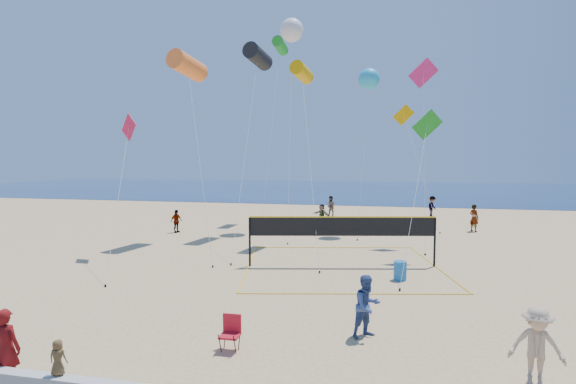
% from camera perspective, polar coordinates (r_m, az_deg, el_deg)
% --- Properties ---
extents(ground, '(120.00, 120.00, 0.00)m').
position_cam_1_polar(ground, '(12.56, -8.51, -19.66)').
color(ground, '#D6B279').
rests_on(ground, ground).
extents(ocean, '(140.00, 50.00, 0.03)m').
position_cam_1_polar(ocean, '(72.99, 9.15, 0.33)').
color(ocean, '#112151').
rests_on(ocean, ground).
extents(woman, '(0.71, 0.51, 1.82)m').
position_cam_1_polar(woman, '(12.16, -32.21, -16.51)').
color(woman, maroon).
rests_on(woman, ground).
extents(toddler, '(0.40, 0.29, 0.75)m').
position_cam_1_polar(toddler, '(11.00, -27.19, -18.18)').
color(toddler, brown).
rests_on(toddler, seawall).
extents(bystander_a, '(1.10, 1.08, 1.79)m').
position_cam_1_polar(bystander_a, '(13.35, 10.02, -14.08)').
color(bystander_a, '#334980').
rests_on(bystander_a, ground).
extents(bystander_b, '(1.26, 0.85, 1.80)m').
position_cam_1_polar(bystander_b, '(11.96, 29.05, -16.78)').
color(bystander_b, tan).
rests_on(bystander_b, ground).
extents(far_person_0, '(0.72, 0.99, 1.56)m').
position_cam_1_polar(far_person_0, '(31.62, -14.01, -3.61)').
color(far_person_0, gray).
rests_on(far_person_0, ground).
extents(far_person_1, '(1.50, 1.16, 1.59)m').
position_cam_1_polar(far_person_1, '(34.25, 4.30, -2.87)').
color(far_person_1, gray).
rests_on(far_person_1, ground).
extents(far_person_2, '(0.79, 0.81, 1.88)m').
position_cam_1_polar(far_person_2, '(33.68, 22.55, -3.06)').
color(far_person_2, gray).
rests_on(far_person_2, ground).
extents(far_person_3, '(1.02, 0.90, 1.76)m').
position_cam_1_polar(far_person_3, '(39.43, 5.52, -1.79)').
color(far_person_3, gray).
rests_on(far_person_3, ground).
extents(far_person_4, '(1.15, 1.35, 1.81)m').
position_cam_1_polar(far_person_4, '(40.63, 17.83, -1.77)').
color(far_person_4, gray).
rests_on(far_person_4, ground).
extents(camp_chair, '(0.51, 0.63, 1.04)m').
position_cam_1_polar(camp_chair, '(12.57, -7.27, -17.05)').
color(camp_chair, red).
rests_on(camp_chair, ground).
extents(trash_barrel, '(0.61, 0.61, 0.79)m').
position_cam_1_polar(trash_barrel, '(19.59, 14.05, -9.67)').
color(trash_barrel, '#1B69B3').
rests_on(trash_barrel, ground).
extents(volleyball_net, '(10.49, 10.38, 2.37)m').
position_cam_1_polar(volleyball_net, '(21.25, 6.89, -5.09)').
color(volleyball_net, black).
rests_on(volleyball_net, ground).
extents(kite_0, '(4.98, 8.12, 11.48)m').
position_cam_1_polar(kite_0, '(29.05, -12.62, 15.35)').
color(kite_0, orange).
rests_on(kite_0, ground).
extents(kite_1, '(2.07, 10.71, 12.52)m').
position_cam_1_polar(kite_1, '(31.13, -3.85, 16.77)').
color(kite_1, black).
rests_on(kite_1, ground).
extents(kite_2, '(2.84, 8.56, 10.76)m').
position_cam_1_polar(kite_2, '(27.73, 1.78, 14.92)').
color(kite_2, '#CF9903').
rests_on(kite_2, ground).
extents(kite_3, '(3.09, 6.25, 7.41)m').
position_cam_1_polar(kite_3, '(24.65, -19.70, 6.78)').
color(kite_3, red).
rests_on(kite_3, ground).
extents(kite_4, '(2.22, 6.72, 7.56)m').
position_cam_1_polar(kite_4, '(23.61, 17.12, 7.28)').
color(kite_4, '#1D9420').
rests_on(kite_4, ground).
extents(kite_5, '(1.78, 4.30, 11.03)m').
position_cam_1_polar(kite_5, '(28.49, 16.82, 13.33)').
color(kite_5, '#DC256D').
rests_on(kite_5, ground).
extents(kite_6, '(2.35, 7.94, 15.09)m').
position_cam_1_polar(kite_6, '(34.28, 0.48, 19.85)').
color(kite_6, silver).
rests_on(kite_6, ground).
extents(kite_7, '(1.52, 4.51, 11.14)m').
position_cam_1_polar(kite_7, '(31.81, 10.27, 13.95)').
color(kite_7, '#23A3D7').
rests_on(kite_7, ground).
extents(kite_8, '(0.91, 7.72, 14.69)m').
position_cam_1_polar(kite_8, '(37.95, -0.99, 18.06)').
color(kite_8, '#1D9420').
rests_on(kite_8, ground).
extents(kite_9, '(3.23, 6.19, 9.38)m').
position_cam_1_polar(kite_9, '(37.30, 14.67, 8.80)').
color(kite_9, '#CF9903').
rests_on(kite_9, ground).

